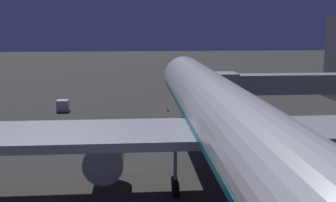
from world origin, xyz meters
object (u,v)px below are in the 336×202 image
(traffic_cone_nose_port, at_px, (196,109))
(jet_bridge, at_px, (275,84))
(traffic_cone_nose_starboard, at_px, (168,110))
(airliner_at_gate, at_px, (223,119))
(baggage_container_spare, at_px, (63,105))

(traffic_cone_nose_port, bearing_deg, jet_bridge, 127.38)
(traffic_cone_nose_starboard, bearing_deg, traffic_cone_nose_port, 180.00)
(airliner_at_gate, distance_m, baggage_container_spare, 37.02)
(traffic_cone_nose_starboard, bearing_deg, jet_bridge, 139.06)
(traffic_cone_nose_port, relative_size, traffic_cone_nose_starboard, 1.00)
(airliner_at_gate, bearing_deg, traffic_cone_nose_starboard, -85.78)
(jet_bridge, height_order, traffic_cone_nose_port, jet_bridge)
(jet_bridge, bearing_deg, baggage_container_spare, -24.04)
(baggage_container_spare, distance_m, traffic_cone_nose_starboard, 16.49)
(jet_bridge, bearing_deg, traffic_cone_nose_starboard, -40.94)
(baggage_container_spare, height_order, traffic_cone_nose_starboard, baggage_container_spare)
(airliner_at_gate, relative_size, traffic_cone_nose_starboard, 112.37)
(airliner_at_gate, xyz_separation_m, baggage_container_spare, (18.58, -31.66, -4.75))
(jet_bridge, xyz_separation_m, baggage_container_spare, (29.43, -13.13, -4.90))
(jet_bridge, height_order, traffic_cone_nose_starboard, jet_bridge)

